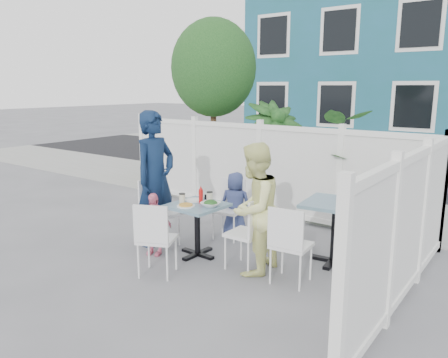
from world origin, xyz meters
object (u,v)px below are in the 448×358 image
Objects in this scene: main_table at (197,216)px; woman at (254,209)px; utility_cabinet at (191,153)px; boy at (235,205)px; spare_table at (335,216)px; chair_near at (154,234)px; toddler at (154,224)px; chair_left at (157,207)px; chair_right at (250,228)px; chair_back at (230,204)px; man at (155,179)px.

main_table is 0.45× the size of woman.
utility_cabinet is 1.34× the size of boy.
spare_table is at bearing 159.48° from boy.
toddler is at bearing 111.50° from chair_near.
utility_cabinet is at bearing -58.21° from boy.
spare_table reaches higher than main_table.
main_table is at bearing 74.27° from boy.
chair_left is at bearing 108.90° from chair_near.
toddler is (-0.50, -0.31, -0.12)m from main_table.
utility_cabinet reaches higher than chair_near.
main_table is at bearing 91.62° from chair_right.
woman reaches higher than toddler.
boy is at bearing 42.84° from chair_right.
chair_right is (-0.75, -0.82, -0.09)m from spare_table.
man is (-0.69, -0.85, 0.45)m from chair_back.
main_table is (3.26, -3.68, -0.11)m from utility_cabinet.
utility_cabinet reaches higher than chair_back.
man reaches higher than toddler.
chair_left is at bearing -132.22° from man.
main_table is at bearing 85.19° from chair_back.
toddler is (0.28, -0.33, -0.53)m from man.
chair_back is 0.46× the size of man.
boy is (0.75, 0.91, -0.46)m from man.
boy reaches higher than chair_back.
chair_left is 0.39m from toddler.
spare_table is at bearing 169.12° from chair_back.
main_table is 0.88m from man.
chair_right is 1.01× the size of chair_near.
chair_near is 0.48× the size of man.
chair_right is 1.65m from man.
woman is (4.15, -3.68, 0.13)m from utility_cabinet.
chair_right is at bearing -90.52° from man.
utility_cabinet is 1.45× the size of chair_right.
chair_right is at bearing 126.71° from chair_back.
toddler is at bearing 104.04° from chair_right.
toddler is (-1.32, -0.34, -0.11)m from chair_right.
chair_left is 1.04× the size of chair_right.
chair_back is 1.26m from toddler.
spare_table is 2.27m from chair_near.
utility_cabinet is 0.83× the size of woman.
toddler reaches higher than spare_table.
chair_left is 0.40m from man.
boy is at bearing 92.06° from main_table.
toddler is (-1.39, -0.31, -0.37)m from woman.
chair_right is 0.48× the size of man.
chair_near is 1.21m from woman.
utility_cabinet is 1.39× the size of chair_left.
utility_cabinet is 5.55m from woman.
utility_cabinet is 1.55× the size of toddler.
spare_table is 1.12m from chair_right.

